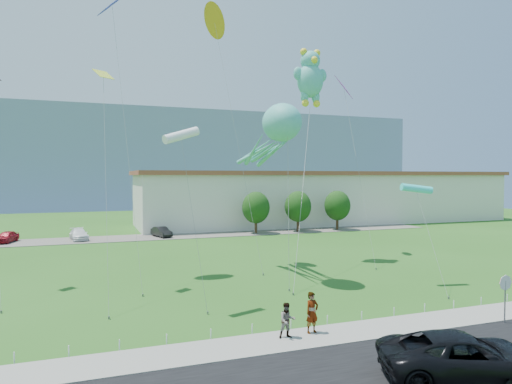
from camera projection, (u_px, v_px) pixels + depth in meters
The scene contains 24 objects.
ground at pixel (298, 319), 23.70m from camera, with size 160.00×160.00×0.00m, color #255718.
sidewalk at pixel (323, 336), 21.12m from camera, with size 80.00×2.50×0.10m, color gray.
parking_strip at pixel (178, 236), 56.58m from camera, with size 70.00×6.00×0.06m, color #59544C.
hill_ridge at pixel (126, 159), 135.99m from camera, with size 160.00×50.00×25.00m, color gray.
warehouse at pixel (328, 197), 73.76m from camera, with size 61.00×15.00×8.20m.
stop_sign at pixel (505, 287), 22.93m from camera, with size 0.80×0.07×2.50m.
rope_fence at pixel (309, 322), 22.47m from camera, with size 26.05×0.05×0.50m.
tree_near at pixel (256, 208), 58.94m from camera, with size 3.60×3.60×5.47m.
tree_mid at pixel (298, 207), 60.98m from camera, with size 3.60×3.60×5.47m.
tree_far at pixel (337, 206), 63.03m from camera, with size 3.60×3.60×5.47m.
suv at pixel (464, 357), 16.50m from camera, with size 2.79×6.06×1.68m, color black.
pedestrian_left at pixel (312, 312), 21.38m from camera, with size 0.70×0.46×1.92m, color gray.
pedestrian_right at pixel (287, 320), 20.72m from camera, with size 0.78×0.61×1.60m, color gray.
parked_car_red at pixel (7, 237), 50.79m from camera, with size 1.51×3.76×1.28m, color maroon.
parked_car_white at pixel (79, 234), 52.97m from camera, with size 1.77×4.34×1.26m, color white.
parked_car_black at pixel (161, 232), 55.52m from camera, with size 1.30×3.72×1.23m, color black.
octopus_kite at pixel (275, 135), 32.82m from camera, with size 2.64×9.24×12.50m.
teddy_bear_kite at pixel (310, 76), 40.25m from camera, with size 8.17×11.77×18.69m.
small_kite_purple at pixel (345, 90), 43.78m from camera, with size 2.74×8.83×16.76m.
small_kite_white at pixel (181, 137), 25.06m from camera, with size 1.44×2.46×10.15m.
small_kite_blue at pixel (113, 10), 33.81m from camera, with size 2.24×8.05×21.00m.
small_kite_orange at pixel (216, 27), 38.66m from camera, with size 2.97×7.08×21.37m.
small_kite_cyan at pixel (417, 189), 31.27m from camera, with size 1.01×5.06×7.04m.
small_kite_yellow at pixel (104, 100), 29.15m from camera, with size 1.29×7.82×14.59m.
Camera 1 is at (-10.07, -21.30, 7.46)m, focal length 32.00 mm.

